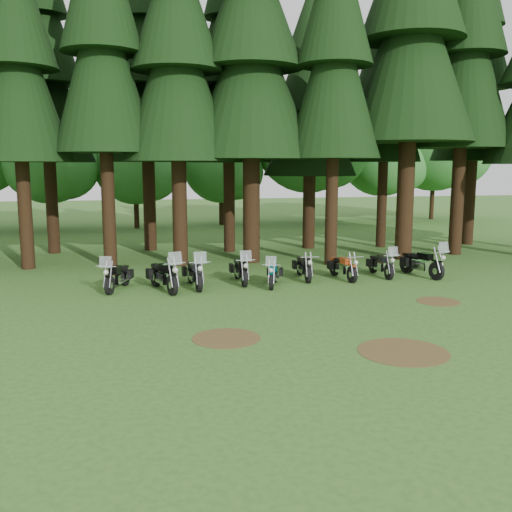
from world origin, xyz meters
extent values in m
plane|color=#305A21|center=(0.00, 0.00, 0.00)|extent=(120.00, 120.00, 0.00)
cylinder|color=#311E10|center=(-9.78, 9.82, 2.76)|extent=(0.58, 0.58, 5.53)
cone|color=black|center=(-9.78, 9.82, 8.06)|extent=(4.32, 4.32, 6.91)
cylinder|color=#311E10|center=(-6.29, 9.51, 2.99)|extent=(0.58, 0.58, 5.99)
cone|color=black|center=(-6.29, 9.51, 8.73)|extent=(4.32, 4.32, 7.49)
cylinder|color=#311E10|center=(-3.21, 9.40, 2.78)|extent=(0.66, 0.66, 5.57)
cone|color=black|center=(-3.21, 9.40, 8.12)|extent=(4.95, 4.95, 6.96)
cylinder|color=#311E10|center=(0.07, 9.44, 2.85)|extent=(0.77, 0.77, 5.70)
cone|color=black|center=(0.07, 9.44, 8.31)|extent=(5.81, 5.81, 7.12)
cylinder|color=#311E10|center=(3.43, 8.02, 2.85)|extent=(0.55, 0.55, 5.71)
cone|color=black|center=(3.43, 8.02, 8.32)|extent=(4.15, 4.15, 7.14)
cylinder|color=#311E10|center=(7.37, 8.76, 3.31)|extent=(0.80, 0.80, 6.62)
cone|color=black|center=(7.37, 8.76, 9.65)|extent=(5.98, 5.98, 8.27)
cylinder|color=#311E10|center=(10.62, 9.61, 3.17)|extent=(0.64, 0.64, 6.35)
cone|color=black|center=(10.62, 9.61, 9.26)|extent=(4.79, 4.79, 7.93)
cylinder|color=#311E10|center=(-9.26, 14.35, 2.76)|extent=(0.60, 0.60, 5.53)
cone|color=black|center=(-9.26, 14.35, 8.06)|extent=(4.52, 4.52, 6.91)
cone|color=black|center=(-9.26, 14.35, 11.32)|extent=(3.62, 3.62, 5.83)
cylinder|color=#311E10|center=(-4.38, 14.40, 2.78)|extent=(0.65, 0.65, 5.55)
cone|color=black|center=(-4.38, 14.40, 8.10)|extent=(4.85, 4.85, 6.94)
cone|color=black|center=(-4.38, 14.40, 11.38)|extent=(3.88, 3.88, 5.86)
cylinder|color=#311E10|center=(-0.37, 12.94, 2.76)|extent=(0.58, 0.58, 5.52)
cone|color=black|center=(-0.37, 12.94, 8.05)|extent=(4.35, 4.35, 6.90)
cone|color=black|center=(-0.37, 12.94, 11.31)|extent=(3.48, 3.48, 5.83)
cylinder|color=#311E10|center=(4.04, 13.25, 2.35)|extent=(0.66, 0.66, 4.70)
cone|color=black|center=(4.04, 13.25, 6.85)|extent=(4.94, 4.94, 5.87)
cone|color=black|center=(4.04, 13.25, 9.62)|extent=(3.95, 3.95, 4.96)
cone|color=black|center=(4.04, 13.25, 11.82)|extent=(2.77, 2.77, 3.91)
cylinder|color=#311E10|center=(8.07, 12.86, 2.78)|extent=(0.53, 0.53, 5.56)
cone|color=black|center=(8.07, 12.86, 8.11)|extent=(3.94, 3.94, 6.95)
cone|color=black|center=(8.07, 12.86, 11.40)|extent=(3.15, 3.15, 5.87)
cylinder|color=#311E10|center=(13.36, 12.79, 2.82)|extent=(0.61, 0.61, 5.65)
cone|color=black|center=(13.36, 12.79, 8.24)|extent=(4.59, 4.59, 7.06)
cone|color=black|center=(13.36, 12.79, 11.57)|extent=(3.67, 3.67, 5.96)
cylinder|color=#311E10|center=(-10.73, 24.98, 1.40)|extent=(0.36, 0.36, 2.80)
sphere|color=#2E712F|center=(-10.73, 24.98, 5.13)|extent=(6.53, 6.53, 6.53)
sphere|color=#2E712F|center=(-9.61, 24.23, 4.48)|extent=(4.67, 4.67, 4.67)
cylinder|color=#311E10|center=(-4.99, 25.31, 1.27)|extent=(0.36, 0.36, 2.55)
sphere|color=#2E712F|center=(-4.99, 25.31, 4.67)|extent=(5.95, 5.95, 5.95)
sphere|color=#2E712F|center=(-3.97, 24.63, 4.08)|extent=(4.25, 4.25, 4.25)
cylinder|color=#311E10|center=(1.32, 26.50, 1.23)|extent=(0.36, 0.36, 2.47)
sphere|color=#2E712F|center=(1.32, 26.50, 4.53)|extent=(5.76, 5.76, 5.76)
sphere|color=#2E712F|center=(2.30, 25.84, 3.95)|extent=(4.12, 4.12, 4.12)
cylinder|color=#311E10|center=(7.92, 25.96, 1.76)|extent=(0.36, 0.36, 3.52)
sphere|color=#2E712F|center=(7.92, 25.96, 6.45)|extent=(8.21, 8.21, 8.21)
sphere|color=#2E712F|center=(9.33, 25.02, 5.63)|extent=(5.87, 5.87, 5.87)
cylinder|color=#311E10|center=(14.54, 27.22, 1.47)|extent=(0.36, 0.36, 2.94)
sphere|color=#2E712F|center=(14.54, 27.22, 5.39)|extent=(6.86, 6.86, 6.86)
sphere|color=#2E712F|center=(15.72, 26.43, 4.70)|extent=(4.90, 4.90, 4.90)
cylinder|color=#311E10|center=(19.09, 27.08, 1.76)|extent=(0.36, 0.36, 3.52)
sphere|color=#2E712F|center=(19.09, 27.08, 6.45)|extent=(8.20, 8.20, 8.20)
sphere|color=#2E712F|center=(20.49, 26.14, 5.62)|extent=(5.86, 5.86, 5.86)
cylinder|color=#4C3D1E|center=(-3.00, -2.00, 0.01)|extent=(1.80, 1.80, 0.01)
cylinder|color=#4C3D1E|center=(4.50, 0.50, 0.01)|extent=(1.40, 1.40, 0.01)
cylinder|color=#4C3D1E|center=(1.00, -4.00, 0.01)|extent=(2.20, 2.20, 0.01)
cylinder|color=black|center=(-6.14, 3.85, 0.33)|extent=(0.35, 0.66, 0.65)
cylinder|color=black|center=(-5.62, 5.29, 0.33)|extent=(0.35, 0.66, 0.65)
cube|color=silver|center=(-5.86, 4.62, 0.42)|extent=(0.49, 0.75, 0.34)
cube|color=black|center=(-5.94, 4.40, 0.77)|extent=(0.46, 0.61, 0.24)
cube|color=black|center=(-5.79, 4.83, 0.73)|extent=(0.46, 0.61, 0.12)
cube|color=silver|center=(-6.24, 3.57, 1.21)|extent=(0.43, 0.26, 0.39)
cylinder|color=black|center=(-4.01, 3.28, 0.36)|extent=(0.36, 0.74, 0.73)
cylinder|color=black|center=(-4.52, 4.91, 0.36)|extent=(0.36, 0.74, 0.73)
cube|color=silver|center=(-4.28, 4.15, 0.46)|extent=(0.52, 0.83, 0.38)
cube|color=black|center=(-4.21, 3.91, 0.86)|extent=(0.50, 0.68, 0.27)
cube|color=black|center=(-4.36, 4.39, 0.82)|extent=(0.50, 0.68, 0.13)
cube|color=silver|center=(-3.92, 2.96, 1.35)|extent=(0.48, 0.27, 0.44)
cylinder|color=black|center=(-3.06, 3.62, 0.35)|extent=(0.20, 0.70, 0.70)
cylinder|color=black|center=(-3.18, 5.25, 0.35)|extent=(0.20, 0.70, 0.70)
cube|color=silver|center=(-3.12, 4.49, 0.44)|extent=(0.35, 0.76, 0.36)
cube|color=black|center=(-3.10, 4.25, 0.82)|extent=(0.36, 0.60, 0.25)
cube|color=black|center=(-3.14, 4.73, 0.78)|extent=(0.36, 0.60, 0.13)
cube|color=silver|center=(-3.03, 3.30, 1.29)|extent=(0.45, 0.16, 0.42)
cylinder|color=black|center=(-1.32, 4.10, 0.33)|extent=(0.14, 0.66, 0.66)
cylinder|color=black|center=(-1.30, 5.64, 0.33)|extent=(0.14, 0.66, 0.66)
cube|color=silver|center=(-1.31, 4.92, 0.42)|extent=(0.28, 0.70, 0.34)
cube|color=black|center=(-1.31, 4.69, 0.77)|extent=(0.30, 0.55, 0.24)
cube|color=black|center=(-1.31, 5.15, 0.73)|extent=(0.30, 0.55, 0.12)
cube|color=silver|center=(-1.32, 3.80, 1.21)|extent=(0.42, 0.13, 0.39)
cylinder|color=black|center=(-0.45, 3.40, 0.30)|extent=(0.32, 0.60, 0.60)
cylinder|color=black|center=(0.02, 4.72, 0.30)|extent=(0.32, 0.60, 0.60)
cube|color=silver|center=(-0.20, 4.10, 0.38)|extent=(0.45, 0.68, 0.31)
cube|color=#024B5B|center=(-0.27, 3.90, 0.71)|extent=(0.42, 0.56, 0.22)
cube|color=black|center=(-0.13, 4.30, 0.67)|extent=(0.42, 0.56, 0.11)
cube|color=silver|center=(-0.54, 3.14, 1.10)|extent=(0.40, 0.23, 0.36)
cylinder|color=black|center=(1.20, 4.29, 0.33)|extent=(0.19, 0.66, 0.65)
cylinder|color=black|center=(1.33, 5.82, 0.33)|extent=(0.19, 0.66, 0.65)
cube|color=silver|center=(1.27, 5.10, 0.42)|extent=(0.33, 0.71, 0.34)
cube|color=black|center=(1.25, 4.88, 0.77)|extent=(0.34, 0.57, 0.24)
cube|color=black|center=(1.29, 5.33, 0.73)|extent=(0.34, 0.57, 0.12)
cylinder|color=black|center=(2.86, 3.97, 0.32)|extent=(0.21, 0.66, 0.65)
cylinder|color=black|center=(2.69, 5.48, 0.32)|extent=(0.21, 0.66, 0.65)
cube|color=silver|center=(2.77, 4.78, 0.41)|extent=(0.35, 0.71, 0.33)
cube|color=#CD461C|center=(2.79, 4.55, 0.76)|extent=(0.35, 0.57, 0.24)
cube|color=black|center=(2.74, 5.00, 0.72)|extent=(0.35, 0.57, 0.12)
cylinder|color=black|center=(4.50, 4.22, 0.32)|extent=(0.14, 0.63, 0.63)
cylinder|color=black|center=(4.48, 5.70, 0.32)|extent=(0.14, 0.63, 0.63)
cube|color=silver|center=(4.49, 5.01, 0.40)|extent=(0.27, 0.67, 0.32)
cube|color=black|center=(4.49, 4.79, 0.75)|extent=(0.29, 0.53, 0.23)
cube|color=black|center=(4.49, 5.23, 0.71)|extent=(0.29, 0.53, 0.11)
cube|color=silver|center=(4.50, 3.94, 1.17)|extent=(0.40, 0.12, 0.38)
cylinder|color=black|center=(6.28, 3.75, 0.36)|extent=(0.33, 0.74, 0.72)
cylinder|color=black|center=(5.85, 5.40, 0.36)|extent=(0.33, 0.74, 0.72)
cube|color=silver|center=(6.05, 4.63, 0.46)|extent=(0.49, 0.82, 0.37)
cube|color=black|center=(6.11, 4.38, 0.86)|extent=(0.47, 0.67, 0.26)
cube|color=black|center=(5.99, 4.87, 0.81)|extent=(0.47, 0.67, 0.13)
cube|color=silver|center=(6.36, 3.43, 1.34)|extent=(0.48, 0.25, 0.43)
camera|label=1|loc=(-5.28, -16.15, 4.45)|focal=40.00mm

